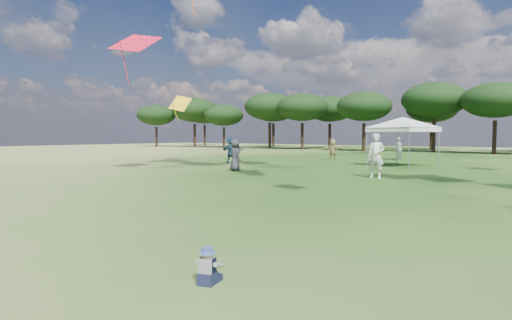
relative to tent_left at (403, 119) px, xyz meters
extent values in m
cylinder|color=black|center=(-44.57, 19.65, -1.19)|extent=(0.35, 0.35, 3.09)
ellipsoid|color=black|center=(-44.57, 19.65, 2.22)|extent=(6.01, 6.01, 3.24)
cylinder|color=black|center=(-38.29, 21.73, -0.98)|extent=(0.40, 0.40, 3.51)
ellipsoid|color=black|center=(-38.29, 21.73, 2.89)|extent=(6.82, 6.82, 3.68)
cylinder|color=black|center=(-32.43, 21.74, -1.27)|extent=(0.33, 0.33, 2.92)
ellipsoid|color=black|center=(-32.43, 21.74, 1.94)|extent=(5.67, 5.67, 3.06)
cylinder|color=black|center=(-24.53, 21.93, -0.99)|extent=(0.40, 0.40, 3.49)
ellipsoid|color=black|center=(-24.53, 21.93, 2.86)|extent=(6.79, 6.79, 3.66)
cylinder|color=black|center=(-19.39, 21.66, -1.07)|extent=(0.38, 0.38, 3.32)
ellipsoid|color=black|center=(-19.39, 21.66, 2.57)|extent=(6.44, 6.44, 3.47)
cylinder|color=black|center=(-10.98, 20.94, -1.16)|extent=(0.36, 0.36, 3.14)
ellipsoid|color=black|center=(-10.98, 20.94, 2.30)|extent=(6.11, 6.11, 3.29)
cylinder|color=black|center=(-3.86, 22.45, -1.00)|extent=(0.40, 0.40, 3.46)
ellipsoid|color=black|center=(-3.86, 22.45, 2.81)|extent=(6.73, 6.73, 3.63)
cylinder|color=black|center=(1.95, 21.27, -1.13)|extent=(0.37, 0.37, 3.21)
ellipsoid|color=black|center=(1.95, 21.27, 2.40)|extent=(6.24, 6.24, 3.36)
cylinder|color=black|center=(-44.40, 30.43, -0.95)|extent=(0.41, 0.41, 3.56)
ellipsoid|color=black|center=(-44.40, 30.43, 2.97)|extent=(6.92, 6.92, 3.73)
cylinder|color=black|center=(-29.56, 30.20, -0.92)|extent=(0.41, 0.41, 3.62)
ellipsoid|color=black|center=(-29.56, 30.20, 3.06)|extent=(7.03, 7.03, 3.79)
cylinder|color=black|center=(-18.87, 28.21, -1.05)|extent=(0.39, 0.39, 3.37)
ellipsoid|color=black|center=(-18.87, 28.21, 2.66)|extent=(6.54, 6.54, 3.53)
cylinder|color=black|center=(-5.99, 29.95, -1.18)|extent=(0.36, 0.36, 3.11)
ellipsoid|color=black|center=(-5.99, 29.95, 2.25)|extent=(6.05, 6.05, 3.26)
cylinder|color=gray|center=(-1.79, -0.92, -1.64)|extent=(0.06, 0.06, 2.18)
cylinder|color=gray|center=(0.92, -1.79, -1.64)|extent=(0.06, 0.06, 2.18)
cylinder|color=gray|center=(-0.92, 1.79, -1.64)|extent=(0.06, 0.06, 2.18)
cylinder|color=gray|center=(1.79, 0.92, -1.64)|extent=(0.06, 0.06, 2.18)
cube|color=white|center=(0.00, 0.00, -0.60)|extent=(3.79, 3.79, 0.25)
pyramid|color=white|center=(0.00, 0.00, 0.13)|extent=(5.83, 5.83, 0.60)
cube|color=#161A32|center=(4.37, -21.22, -2.66)|extent=(0.24, 0.24, 0.15)
cube|color=#161A32|center=(4.27, -21.10, -2.69)|extent=(0.12, 0.19, 0.08)
cube|color=#161A32|center=(4.40, -21.06, -2.69)|extent=(0.12, 0.19, 0.08)
cube|color=white|center=(4.37, -21.22, -2.49)|extent=(0.22, 0.18, 0.19)
cylinder|color=white|center=(4.24, -21.20, -2.49)|extent=(0.11, 0.20, 0.12)
cylinder|color=white|center=(4.47, -21.14, -2.49)|extent=(0.11, 0.20, 0.12)
sphere|color=#E0B293|center=(4.37, -21.22, -2.36)|extent=(0.13, 0.13, 0.13)
cone|color=#435D9E|center=(4.37, -21.22, -2.33)|extent=(0.22, 0.22, 0.02)
cylinder|color=#435D9E|center=(4.37, -21.22, -2.30)|extent=(0.15, 0.15, 0.06)
imported|color=#9F8957|center=(-6.08, 3.32, -1.95)|extent=(1.51, 1.05, 1.57)
imported|color=silver|center=(1.27, -7.50, -1.78)|extent=(0.73, 0.52, 1.90)
imported|color=navy|center=(-9.64, -3.97, -1.89)|extent=(1.60, 0.61, 1.69)
imported|color=white|center=(-2.74, 7.50, -1.90)|extent=(0.73, 0.89, 1.67)
imported|color=#29292D|center=(-5.73, -8.34, -1.93)|extent=(0.93, 0.79, 1.61)
plane|color=red|center=(-9.00, -11.79, 3.50)|extent=(2.57, 2.62, 1.39)
plane|color=gold|center=(-13.84, -4.36, 1.27)|extent=(1.57, 1.69, 1.30)
camera|label=1|loc=(7.91, -24.99, -0.90)|focal=30.00mm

